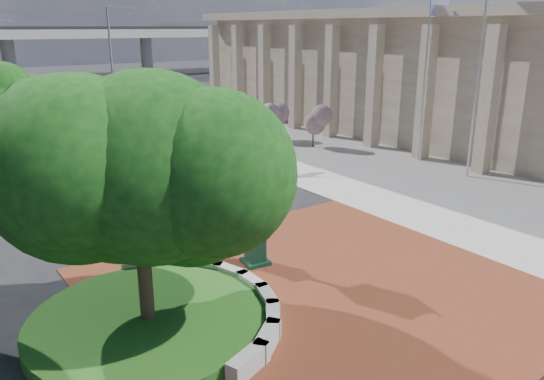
{
  "coord_description": "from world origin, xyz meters",
  "views": [
    {
      "loc": [
        -9.45,
        -11.59,
        7.49
      ],
      "look_at": [
        0.0,
        1.5,
        2.49
      ],
      "focal_mm": 35.0,
      "sensor_mm": 36.0,
      "label": 1
    }
  ],
  "objects": [
    {
      "name": "sidewalk",
      "position": [
        16.0,
        10.0,
        0.02
      ],
      "size": [
        20.0,
        50.0,
        0.04
      ],
      "primitive_type": "cube",
      "color": "#9E9B93",
      "rests_on": "ground"
    },
    {
      "name": "ground",
      "position": [
        0.0,
        0.0,
        0.0
      ],
      "size": [
        200.0,
        200.0,
        0.0
      ],
      "primitive_type": "plane",
      "color": "black",
      "rests_on": "ground"
    },
    {
      "name": "tree_planter",
      "position": [
        -5.0,
        0.0,
        3.72
      ],
      "size": [
        5.2,
        5.2,
        6.33
      ],
      "color": "#38281C",
      "rests_on": "ground"
    },
    {
      "name": "grass_bed",
      "position": [
        -5.0,
        0.0,
        0.2
      ],
      "size": [
        6.1,
        6.1,
        0.4
      ],
      "primitive_type": "cylinder",
      "color": "#1A4914",
      "rests_on": "ground"
    },
    {
      "name": "post_clock",
      "position": [
        -0.57,
        1.64,
        2.62
      ],
      "size": [
        1.12,
        1.12,
        4.77
      ],
      "color": "black",
      "rests_on": "ground"
    },
    {
      "name": "shrub_mid",
      "position": [
        11.68,
        17.17,
        1.59
      ],
      "size": [
        1.2,
        1.2,
        2.2
      ],
      "color": "#38281C",
      "rests_on": "ground"
    },
    {
      "name": "civic_building",
      "position": [
        23.6,
        12.0,
        4.33
      ],
      "size": [
        17.35,
        44.0,
        8.6
      ],
      "color": "gray",
      "rests_on": "ground"
    },
    {
      "name": "plaza",
      "position": [
        0.0,
        -1.0,
        0.02
      ],
      "size": [
        12.0,
        12.0,
        0.04
      ],
      "primitive_type": "cube",
      "color": "maroon",
      "rests_on": "ground"
    },
    {
      "name": "shrub_far",
      "position": [
        12.08,
        21.8,
        1.59
      ],
      "size": [
        1.2,
        1.2,
        2.2
      ],
      "color": "#38281C",
      "rests_on": "ground"
    },
    {
      "name": "flagpole_a",
      "position": [
        14.32,
        3.99,
        5.47
      ],
      "size": [
        1.67,
        0.22,
        10.67
      ],
      "color": "silver",
      "rests_on": "ground"
    },
    {
      "name": "street_lamp_near",
      "position": [
        3.83,
        25.53,
        5.17
      ],
      "size": [
        1.97,
        0.51,
        8.82
      ],
      "color": "slate",
      "rests_on": "ground"
    },
    {
      "name": "flagpole_b",
      "position": [
        15.0,
        7.74,
        4.75
      ],
      "size": [
        1.43,
        0.35,
        9.28
      ],
      "color": "silver",
      "rests_on": "ground"
    },
    {
      "name": "planter_wall",
      "position": [
        -2.71,
        -0.0,
        0.27
      ],
      "size": [
        2.96,
        6.77,
        0.54
      ],
      "color": "#9E9B93",
      "rests_on": "ground"
    },
    {
      "name": "shrub_near",
      "position": [
        12.38,
        14.11,
        1.59
      ],
      "size": [
        1.2,
        1.2,
        2.2
      ],
      "color": "#38281C",
      "rests_on": "ground"
    },
    {
      "name": "tree_street",
      "position": [
        -4.0,
        18.0,
        3.24
      ],
      "size": [
        4.4,
        4.4,
        5.45
      ],
      "color": "#38281C",
      "rests_on": "ground"
    },
    {
      "name": "parked_car",
      "position": [
        3.62,
        40.97,
        0.75
      ],
      "size": [
        2.8,
        4.71,
        1.5
      ],
      "primitive_type": "imported",
      "rotation": [
        0.0,
        0.0,
        0.25
      ],
      "color": "#4F0B12",
      "rests_on": "ground"
    }
  ]
}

